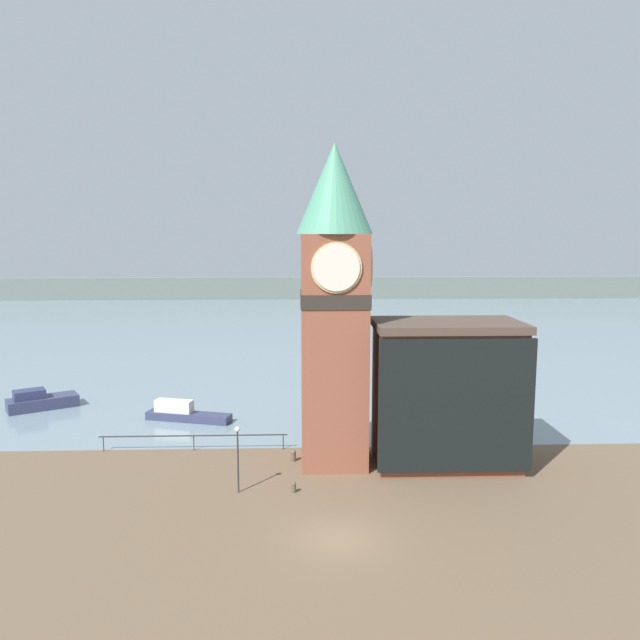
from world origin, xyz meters
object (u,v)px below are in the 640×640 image
at_px(pier_building, 446,393).
at_px(boat_near, 184,413).
at_px(boat_far, 40,401).
at_px(mooring_bollard_near, 293,455).
at_px(lamp_post, 238,447).
at_px(clock_tower, 334,298).
at_px(mooring_bollard_far, 294,487).

relative_size(pier_building, boat_near, 1.34).
relative_size(boat_far, mooring_bollard_near, 7.62).
height_order(mooring_bollard_near, lamp_post, lamp_post).
xyz_separation_m(pier_building, lamp_post, (-13.11, -4.07, -1.98)).
xyz_separation_m(pier_building, boat_far, (-31.83, 14.12, -4.08)).
distance_m(pier_building, lamp_post, 13.87).
height_order(clock_tower, mooring_bollard_far, clock_tower).
relative_size(mooring_bollard_far, lamp_post, 0.16).
bearing_deg(mooring_bollard_near, pier_building, -4.88).
bearing_deg(boat_near, mooring_bollard_near, -31.14).
distance_m(pier_building, boat_far, 35.06).
relative_size(clock_tower, mooring_bollard_far, 31.80).
relative_size(clock_tower, lamp_post, 5.18).
distance_m(boat_far, mooring_bollard_near, 25.61).
bearing_deg(mooring_bollard_far, lamp_post, 177.73).
xyz_separation_m(clock_tower, mooring_bollard_far, (-2.63, -4.71, -10.58)).
xyz_separation_m(mooring_bollard_far, lamp_post, (-3.23, 0.13, 2.43)).
height_order(clock_tower, boat_near, clock_tower).
xyz_separation_m(boat_near, mooring_bollard_far, (8.95, -14.47, -0.23)).
relative_size(pier_building, mooring_bollard_near, 12.14).
height_order(pier_building, lamp_post, pier_building).
bearing_deg(pier_building, boat_far, 156.08).
height_order(pier_building, mooring_bollard_far, pier_building).
height_order(boat_near, mooring_bollard_near, boat_near).
bearing_deg(pier_building, boat_near, 151.37).
distance_m(boat_far, lamp_post, 26.19).
bearing_deg(boat_far, mooring_bollard_far, -70.87).
distance_m(mooring_bollard_far, lamp_post, 4.04).
bearing_deg(boat_far, pier_building, -54.96).
height_order(clock_tower, mooring_bollard_near, clock_tower).
bearing_deg(boat_far, clock_tower, -60.00).
bearing_deg(mooring_bollard_near, boat_far, 148.79).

